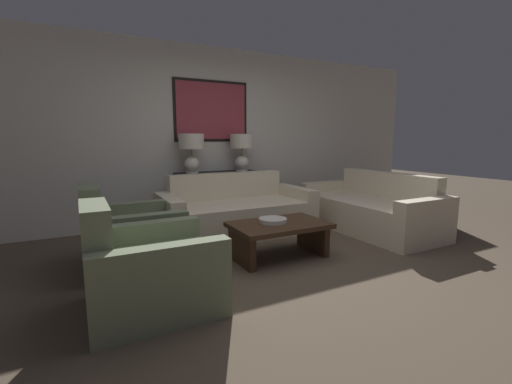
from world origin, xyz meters
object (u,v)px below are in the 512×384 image
object	(u,v)px
armchair_near_back_wall	(129,238)
couch_by_back_wall	(236,213)
armchair_near_camera	(148,272)
coffee_table	(279,232)
decorative_bowl	(273,220)
table_lamp_left	(191,148)
console_table	(218,198)
couch_by_side	(370,210)
table_lamp_right	(242,147)

from	to	relation	value
armchair_near_back_wall	couch_by_back_wall	bearing A→B (deg)	21.70
couch_by_back_wall	armchair_near_camera	size ratio (longest dim) A/B	2.16
coffee_table	decorative_bowl	bearing A→B (deg)	133.95
table_lamp_left	decorative_bowl	size ratio (longest dim) A/B	1.86
console_table	armchair_near_back_wall	size ratio (longest dim) A/B	1.35
decorative_bowl	table_lamp_left	bearing A→B (deg)	101.90
couch_by_side	decorative_bowl	distance (m)	1.84
couch_by_side	armchair_near_back_wall	bearing A→B (deg)	178.11
couch_by_back_wall	coffee_table	world-z (taller)	couch_by_back_wall
couch_by_back_wall	armchair_near_camera	distance (m)	2.17
couch_by_side	couch_by_back_wall	bearing A→B (deg)	158.74
coffee_table	armchair_near_camera	distance (m)	1.56
couch_by_back_wall	couch_by_side	bearing A→B (deg)	-21.26
table_lamp_right	armchair_near_back_wall	distance (m)	2.40
console_table	armchair_near_camera	bearing A→B (deg)	-122.67
table_lamp_right	decorative_bowl	world-z (taller)	table_lamp_right
decorative_bowl	armchair_near_camera	world-z (taller)	armchair_near_camera
couch_by_side	armchair_near_back_wall	distance (m)	3.23
couch_by_back_wall	decorative_bowl	xyz separation A→B (m)	(-0.04, -1.04, 0.13)
armchair_near_back_wall	console_table	bearing A→B (deg)	40.63
table_lamp_left	armchair_near_camera	size ratio (longest dim) A/B	0.61
couch_by_side	table_lamp_left	bearing A→B (deg)	147.92
table_lamp_left	couch_by_side	distance (m)	2.70
console_table	table_lamp_right	distance (m)	0.86
table_lamp_left	couch_by_side	size ratio (longest dim) A/B	0.28
console_table	armchair_near_back_wall	bearing A→B (deg)	-139.37
decorative_bowl	armchair_near_camera	size ratio (longest dim) A/B	0.33
decorative_bowl	console_table	bearing A→B (deg)	88.68
armchair_near_back_wall	armchair_near_camera	world-z (taller)	same
decorative_bowl	couch_by_side	bearing A→B (deg)	11.04
armchair_near_back_wall	armchair_near_camera	xyz separation A→B (m)	(0.00, -1.02, 0.00)
table_lamp_right	couch_by_back_wall	xyz separation A→B (m)	(-0.40, -0.67, -0.88)
couch_by_side	coffee_table	world-z (taller)	couch_by_side
table_lamp_left	couch_by_side	bearing A→B (deg)	-32.08
couch_by_back_wall	armchair_near_back_wall	distance (m)	1.57
table_lamp_right	armchair_near_camera	size ratio (longest dim) A/B	0.61
table_lamp_left	table_lamp_right	bearing A→B (deg)	0.00
table_lamp_right	armchair_near_back_wall	bearing A→B (deg)	-146.05
armchair_near_camera	decorative_bowl	bearing A→B (deg)	21.68
couch_by_back_wall	armchair_near_back_wall	size ratio (longest dim) A/B	2.16
armchair_near_camera	couch_by_side	bearing A→B (deg)	15.87
console_table	coffee_table	size ratio (longest dim) A/B	1.22
decorative_bowl	armchair_near_camera	distance (m)	1.53
table_lamp_right	decorative_bowl	xyz separation A→B (m)	(-0.44, -1.71, -0.75)
table_lamp_right	couch_by_back_wall	bearing A→B (deg)	-120.81
couch_by_side	table_lamp_right	bearing A→B (deg)	135.18
console_table	armchair_near_back_wall	distance (m)	1.92
table_lamp_left	coffee_table	xyz separation A→B (m)	(0.41, -1.76, -0.88)
couch_by_side	console_table	bearing A→B (deg)	142.45
console_table	table_lamp_right	xyz separation A→B (m)	(0.40, 0.00, 0.76)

